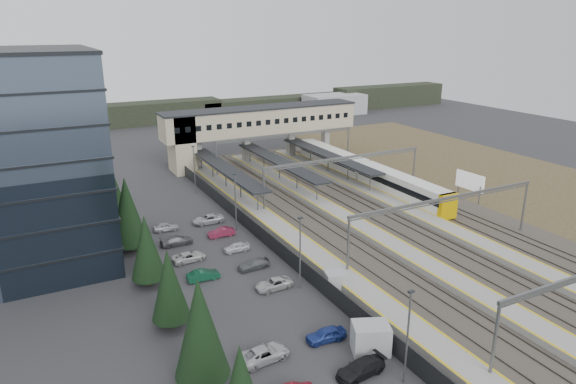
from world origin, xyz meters
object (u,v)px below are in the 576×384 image
footbridge (249,124)px  train (365,172)px  billboard (470,182)px  relay_cabin_far (335,281)px  relay_cabin_near (371,338)px

footbridge → train: (12.30, -22.32, -5.81)m
footbridge → billboard: (21.88, -37.09, -4.94)m
footbridge → train: size_ratio=0.98×
train → billboard: 17.64m
relay_cabin_far → billboard: size_ratio=0.47×
relay_cabin_far → billboard: bearing=23.3°
train → relay_cabin_near: bearing=-124.8°
billboard → relay_cabin_near: bearing=-145.9°
relay_cabin_far → relay_cabin_near: bearing=-106.6°
relay_cabin_near → train: (27.93, 40.14, 0.83)m
relay_cabin_near → footbridge: (15.63, 62.46, 6.63)m
footbridge → train: 26.13m
relay_cabin_far → train: 38.61m
relay_cabin_near → footbridge: bearing=75.9°
relay_cabin_far → train: (24.78, 29.59, 1.13)m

